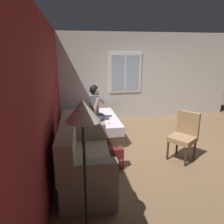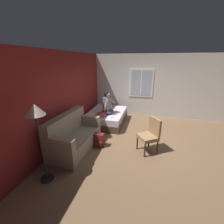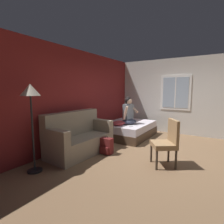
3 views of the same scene
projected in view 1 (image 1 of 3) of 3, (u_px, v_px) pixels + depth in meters
The scene contains 11 objects.
ground_plane at pixel (166, 148), 5.02m from camera, with size 40.00×40.00×0.00m, color brown.
wall_back_accent at pixel (48, 94), 4.19m from camera, with size 9.85×0.16×2.70m, color maroon.
wall_side_with_window at pixel (136, 76), 7.01m from camera, with size 0.19×6.31×2.70m.
bed at pixel (91, 126), 5.74m from camera, with size 1.86×1.42×0.48m.
couch at pixel (82, 160), 3.67m from camera, with size 1.74×0.90×1.04m.
side_chair at pixel (184, 134), 4.41m from camera, with size 0.64×0.64×0.98m.
person_seated at pixel (95, 106), 5.41m from camera, with size 0.60×0.54×0.88m.
backpack at pixel (115, 158), 4.14m from camera, with size 0.23×0.30×0.46m.
throw_pillow at pixel (91, 122), 5.10m from camera, with size 0.48×0.36×0.14m, color #993338.
cell_phone at pixel (109, 123), 5.22m from camera, with size 0.07×0.14×0.01m, color #B7B7BC.
floor_lamp at pixel (83, 126), 2.23m from camera, with size 0.36×0.36×1.70m.
Camera 1 is at (-4.28, 2.09, 2.18)m, focal length 35.00 mm.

